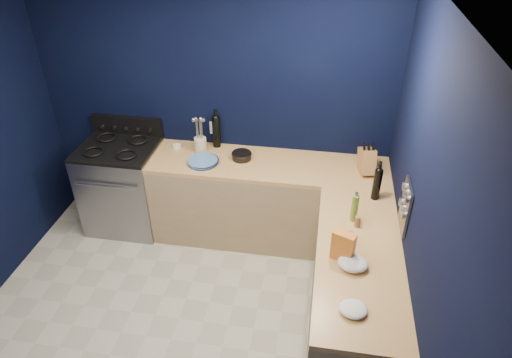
% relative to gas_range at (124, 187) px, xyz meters
% --- Properties ---
extents(floor, '(3.50, 3.50, 0.02)m').
position_rel_gas_range_xyz_m(floor, '(0.93, -1.42, -0.47)').
color(floor, '#AFAB99').
rests_on(floor, ground).
extents(ceiling, '(3.50, 3.50, 0.02)m').
position_rel_gas_range_xyz_m(ceiling, '(0.93, -1.42, 2.15)').
color(ceiling, silver).
rests_on(ceiling, ground).
extents(wall_back, '(3.50, 0.02, 2.60)m').
position_rel_gas_range_xyz_m(wall_back, '(0.93, 0.34, 0.84)').
color(wall_back, black).
rests_on(wall_back, ground).
extents(wall_right, '(0.02, 3.50, 2.60)m').
position_rel_gas_range_xyz_m(wall_right, '(2.69, -1.42, 0.84)').
color(wall_right, black).
rests_on(wall_right, ground).
extents(cab_back, '(2.30, 0.63, 0.86)m').
position_rel_gas_range_xyz_m(cab_back, '(1.53, 0.02, -0.03)').
color(cab_back, tan).
rests_on(cab_back, floor).
extents(top_back, '(2.30, 0.63, 0.04)m').
position_rel_gas_range_xyz_m(top_back, '(1.53, 0.02, 0.42)').
color(top_back, olive).
rests_on(top_back, cab_back).
extents(cab_right, '(0.63, 1.67, 0.86)m').
position_rel_gas_range_xyz_m(cab_right, '(2.37, -1.13, -0.03)').
color(cab_right, tan).
rests_on(cab_right, floor).
extents(top_right, '(0.63, 1.67, 0.04)m').
position_rel_gas_range_xyz_m(top_right, '(2.37, -1.13, 0.42)').
color(top_right, olive).
rests_on(top_right, cab_right).
extents(gas_range, '(0.76, 0.66, 0.92)m').
position_rel_gas_range_xyz_m(gas_range, '(0.00, 0.00, 0.00)').
color(gas_range, gray).
rests_on(gas_range, floor).
extents(oven_door, '(0.59, 0.02, 0.42)m').
position_rel_gas_range_xyz_m(oven_door, '(0.00, -0.32, -0.01)').
color(oven_door, black).
rests_on(oven_door, gas_range).
extents(cooktop, '(0.76, 0.66, 0.03)m').
position_rel_gas_range_xyz_m(cooktop, '(0.00, 0.00, 0.48)').
color(cooktop, black).
rests_on(cooktop, gas_range).
extents(backguard, '(0.76, 0.06, 0.20)m').
position_rel_gas_range_xyz_m(backguard, '(0.00, 0.30, 0.58)').
color(backguard, black).
rests_on(backguard, gas_range).
extents(spice_panel, '(0.02, 0.28, 0.38)m').
position_rel_gas_range_xyz_m(spice_panel, '(2.67, -0.87, 0.72)').
color(spice_panel, gray).
rests_on(spice_panel, wall_right).
extents(wall_outlet, '(0.09, 0.02, 0.13)m').
position_rel_gas_range_xyz_m(wall_outlet, '(0.93, 0.32, 0.62)').
color(wall_outlet, white).
rests_on(wall_outlet, wall_back).
extents(plate_stack, '(0.36, 0.36, 0.04)m').
position_rel_gas_range_xyz_m(plate_stack, '(0.90, -0.08, 0.46)').
color(plate_stack, '#436DA5').
rests_on(plate_stack, top_back).
extents(ramekin, '(0.10, 0.10, 0.03)m').
position_rel_gas_range_xyz_m(ramekin, '(0.57, 0.17, 0.46)').
color(ramekin, white).
rests_on(ramekin, top_back).
extents(utensil_crock, '(0.13, 0.13, 0.15)m').
position_rel_gas_range_xyz_m(utensil_crock, '(0.83, 0.14, 0.52)').
color(utensil_crock, beige).
rests_on(utensil_crock, top_back).
extents(wine_bottle_back, '(0.09, 0.09, 0.32)m').
position_rel_gas_range_xyz_m(wine_bottle_back, '(0.96, 0.27, 0.60)').
color(wine_bottle_back, black).
rests_on(wine_bottle_back, top_back).
extents(lemon_basket, '(0.24, 0.24, 0.07)m').
position_rel_gas_range_xyz_m(lemon_basket, '(1.26, 0.06, 0.48)').
color(lemon_basket, black).
rests_on(lemon_basket, top_back).
extents(knife_block, '(0.18, 0.29, 0.28)m').
position_rel_gas_range_xyz_m(knife_block, '(2.44, 0.02, 0.55)').
color(knife_block, olive).
rests_on(knife_block, top_back).
extents(wine_bottle_right, '(0.08, 0.08, 0.28)m').
position_rel_gas_range_xyz_m(wine_bottle_right, '(2.51, -0.40, 0.58)').
color(wine_bottle_right, black).
rests_on(wine_bottle_right, top_right).
extents(oil_bottle, '(0.06, 0.06, 0.24)m').
position_rel_gas_range_xyz_m(oil_bottle, '(2.32, -0.73, 0.56)').
color(oil_bottle, olive).
rests_on(oil_bottle, top_right).
extents(spice_jar_near, '(0.05, 0.05, 0.09)m').
position_rel_gas_range_xyz_m(spice_jar_near, '(2.35, -0.81, 0.49)').
color(spice_jar_near, olive).
rests_on(spice_jar_near, top_right).
extents(spice_jar_far, '(0.05, 0.05, 0.09)m').
position_rel_gas_range_xyz_m(spice_jar_far, '(2.29, -1.00, 0.49)').
color(spice_jar_far, olive).
rests_on(spice_jar_far, top_right).
extents(crouton_bag, '(0.18, 0.13, 0.24)m').
position_rel_gas_range_xyz_m(crouton_bag, '(2.23, -1.20, 0.56)').
color(crouton_bag, red).
rests_on(crouton_bag, top_right).
extents(towel_front, '(0.25, 0.22, 0.07)m').
position_rel_gas_range_xyz_m(towel_front, '(2.31, -1.27, 0.48)').
color(towel_front, white).
rests_on(towel_front, top_right).
extents(towel_end, '(0.21, 0.19, 0.05)m').
position_rel_gas_range_xyz_m(towel_end, '(2.31, -1.68, 0.47)').
color(towel_end, white).
rests_on(towel_end, top_right).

